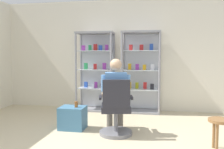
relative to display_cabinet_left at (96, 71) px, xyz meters
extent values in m
cube|color=silver|center=(0.55, 0.24, 0.38)|extent=(6.00, 0.10, 2.70)
cylinder|color=gray|center=(-0.43, -0.26, -0.02)|extent=(0.05, 0.05, 1.90)
cylinder|color=gray|center=(0.42, -0.26, -0.02)|extent=(0.05, 0.05, 1.90)
cylinder|color=gray|center=(-0.43, 0.14, -0.02)|extent=(0.05, 0.05, 1.90)
cylinder|color=gray|center=(0.42, 0.14, -0.02)|extent=(0.05, 0.05, 1.90)
cube|color=gray|center=(0.00, -0.06, 0.91)|extent=(0.90, 0.45, 0.04)
cube|color=gray|center=(0.00, -0.06, -0.95)|extent=(0.90, 0.45, 0.04)
cube|color=silver|center=(0.00, 0.15, -0.02)|extent=(0.84, 0.02, 1.80)
cube|color=silver|center=(0.00, -0.06, -0.42)|extent=(0.82, 0.39, 0.02)
cube|color=#264CB2|center=(-0.25, -0.03, -0.34)|extent=(0.09, 0.06, 0.13)
cube|color=purple|center=(0.01, -0.06, -0.34)|extent=(0.08, 0.04, 0.14)
cube|color=#264CB2|center=(0.25, -0.04, -0.33)|extent=(0.09, 0.04, 0.15)
cube|color=silver|center=(0.00, -0.06, 0.03)|extent=(0.82, 0.39, 0.02)
cube|color=#268C4C|center=(-0.24, -0.05, 0.12)|extent=(0.08, 0.05, 0.15)
cube|color=red|center=(-0.01, -0.05, 0.11)|extent=(0.08, 0.04, 0.13)
cube|color=purple|center=(0.23, -0.10, 0.12)|extent=(0.09, 0.04, 0.16)
cube|color=silver|center=(0.00, -0.06, 0.48)|extent=(0.82, 0.39, 0.02)
cube|color=purple|center=(-0.29, -0.07, 0.55)|extent=(0.09, 0.04, 0.13)
cube|color=#268C4C|center=(-0.14, -0.03, 0.56)|extent=(0.08, 0.04, 0.13)
cube|color=red|center=(0.00, -0.03, 0.57)|extent=(0.09, 0.05, 0.16)
cube|color=#264CB2|center=(0.14, -0.10, 0.55)|extent=(0.09, 0.06, 0.13)
cube|color=purple|center=(0.28, -0.07, 0.56)|extent=(0.08, 0.04, 0.14)
cylinder|color=gray|center=(0.67, -0.26, -0.02)|extent=(0.05, 0.05, 1.90)
cylinder|color=gray|center=(1.52, -0.26, -0.02)|extent=(0.05, 0.05, 1.90)
cylinder|color=gray|center=(0.67, 0.14, -0.02)|extent=(0.05, 0.05, 1.90)
cylinder|color=gray|center=(1.52, 0.14, -0.02)|extent=(0.05, 0.05, 1.90)
cube|color=gray|center=(1.10, -0.06, 0.91)|extent=(0.90, 0.45, 0.04)
cube|color=gray|center=(1.10, -0.06, -0.95)|extent=(0.90, 0.45, 0.04)
cube|color=silver|center=(1.10, 0.15, -0.02)|extent=(0.84, 0.02, 1.80)
cube|color=silver|center=(1.10, -0.06, -0.42)|extent=(0.82, 0.39, 0.02)
cube|color=gold|center=(0.83, -0.09, -0.33)|extent=(0.09, 0.05, 0.16)
cube|color=#999919|center=(1.01, -0.02, -0.34)|extent=(0.08, 0.05, 0.14)
cube|color=red|center=(1.20, -0.04, -0.33)|extent=(0.08, 0.03, 0.15)
cube|color=black|center=(1.36, -0.10, -0.34)|extent=(0.09, 0.04, 0.13)
cube|color=silver|center=(1.10, -0.06, 0.03)|extent=(0.82, 0.39, 0.02)
cube|color=gold|center=(0.83, -0.02, 0.11)|extent=(0.07, 0.05, 0.14)
cube|color=purple|center=(1.02, -0.11, 0.11)|extent=(0.08, 0.04, 0.14)
cube|color=gold|center=(1.18, -0.10, 0.10)|extent=(0.08, 0.04, 0.12)
cube|color=silver|center=(1.36, -0.09, 0.11)|extent=(0.09, 0.06, 0.13)
cube|color=silver|center=(1.10, -0.06, 0.48)|extent=(0.82, 0.39, 0.02)
cube|color=red|center=(0.86, -0.10, 0.56)|extent=(0.08, 0.06, 0.13)
cube|color=red|center=(1.11, -0.07, 0.56)|extent=(0.09, 0.04, 0.14)
cube|color=#264CB2|center=(1.34, -0.06, 0.57)|extent=(0.08, 0.04, 0.15)
cylinder|color=slate|center=(0.79, -1.75, -0.94)|extent=(0.56, 0.56, 0.06)
cylinder|color=slate|center=(0.79, -1.75, -0.73)|extent=(0.07, 0.07, 0.41)
cube|color=#26262D|center=(0.79, -1.75, -0.51)|extent=(0.57, 0.57, 0.10)
cube|color=#26262D|center=(0.84, -1.96, -0.23)|extent=(0.45, 0.17, 0.45)
cube|color=#26262D|center=(1.05, -1.70, -0.33)|extent=(0.10, 0.30, 0.04)
cube|color=#26262D|center=(0.54, -1.80, -0.33)|extent=(0.10, 0.30, 0.04)
cylinder|color=slate|center=(0.85, -1.53, -0.41)|extent=(0.22, 0.42, 0.14)
cylinder|color=slate|center=(0.81, -1.34, -0.69)|extent=(0.11, 0.11, 0.56)
cylinder|color=slate|center=(0.65, -1.58, -0.41)|extent=(0.22, 0.42, 0.14)
cylinder|color=slate|center=(0.61, -1.38, -0.69)|extent=(0.11, 0.11, 0.56)
cube|color=#598CCC|center=(0.79, -1.75, -0.16)|extent=(0.40, 0.29, 0.50)
sphere|color=tan|center=(0.79, -1.75, 0.22)|extent=(0.20, 0.20, 0.20)
cylinder|color=#598CCC|center=(0.99, -1.71, -0.09)|extent=(0.09, 0.09, 0.28)
cylinder|color=tan|center=(0.95, -1.53, -0.31)|extent=(0.14, 0.31, 0.08)
cylinder|color=#598CCC|center=(0.60, -1.79, -0.09)|extent=(0.09, 0.09, 0.28)
cylinder|color=tan|center=(0.56, -1.62, -0.31)|extent=(0.14, 0.31, 0.08)
cube|color=teal|center=(-0.03, -1.59, -0.76)|extent=(0.46, 0.37, 0.41)
cylinder|color=brown|center=(0.04, -1.62, -0.50)|extent=(0.06, 0.06, 0.11)
cylinder|color=olive|center=(2.35, -2.17, -0.53)|extent=(0.32, 0.32, 0.04)
cylinder|color=olive|center=(2.29, -2.08, -0.76)|extent=(0.04, 0.04, 0.41)
cylinder|color=olive|center=(2.29, -2.27, -0.76)|extent=(0.04, 0.04, 0.41)
camera|label=1|loc=(1.47, -5.70, 0.38)|focal=38.54mm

